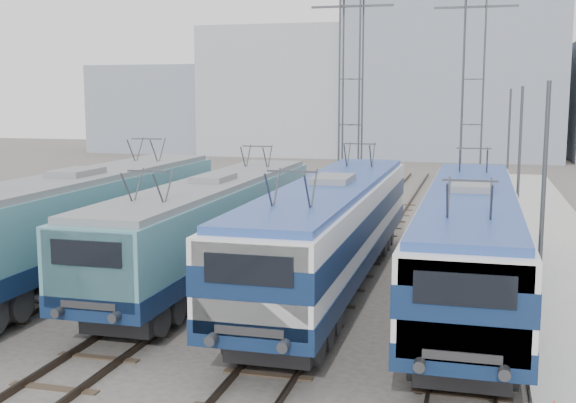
{
  "coord_description": "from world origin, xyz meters",
  "views": [
    {
      "loc": [
        6.91,
        -17.75,
        6.63
      ],
      "look_at": [
        0.37,
        7.0,
        2.85
      ],
      "focal_mm": 45.0,
      "sensor_mm": 36.0,
      "label": 1
    }
  ],
  "objects_px": {
    "locomotive_center_right": "(331,224)",
    "catenary_tower_east": "(473,95)",
    "mast_front": "(542,215)",
    "mast_rear": "(508,149)",
    "catenary_tower_west": "(351,95)",
    "locomotive_center_left": "(212,220)",
    "locomotive_far_right": "(470,234)",
    "locomotive_far_left": "(74,218)",
    "mast_mid": "(519,170)"
  },
  "relations": [
    {
      "from": "locomotive_center_right",
      "to": "locomotive_far_left",
      "type": "bearing_deg",
      "value": -173.14
    },
    {
      "from": "locomotive_far_right",
      "to": "catenary_tower_east",
      "type": "height_order",
      "value": "catenary_tower_east"
    },
    {
      "from": "locomotive_center_right",
      "to": "mast_front",
      "type": "relative_size",
      "value": 2.63
    },
    {
      "from": "mast_front",
      "to": "locomotive_center_left",
      "type": "bearing_deg",
      "value": 158.88
    },
    {
      "from": "catenary_tower_west",
      "to": "mast_front",
      "type": "xyz_separation_m",
      "value": [
        8.6,
        -20.0,
        -3.14
      ]
    },
    {
      "from": "catenary_tower_west",
      "to": "mast_mid",
      "type": "bearing_deg",
      "value": -42.93
    },
    {
      "from": "locomotive_center_right",
      "to": "locomotive_far_right",
      "type": "bearing_deg",
      "value": -5.79
    },
    {
      "from": "catenary_tower_east",
      "to": "locomotive_far_right",
      "type": "bearing_deg",
      "value": -89.24
    },
    {
      "from": "locomotive_far_right",
      "to": "mast_front",
      "type": "bearing_deg",
      "value": -59.43
    },
    {
      "from": "locomotive_center_left",
      "to": "mast_rear",
      "type": "relative_size",
      "value": 2.51
    },
    {
      "from": "locomotive_center_left",
      "to": "mast_rear",
      "type": "distance_m",
      "value": 22.62
    },
    {
      "from": "locomotive_center_right",
      "to": "catenary_tower_west",
      "type": "relative_size",
      "value": 1.53
    },
    {
      "from": "mast_rear",
      "to": "mast_front",
      "type": "bearing_deg",
      "value": -90.0
    },
    {
      "from": "mast_mid",
      "to": "mast_rear",
      "type": "height_order",
      "value": "same"
    },
    {
      "from": "mast_front",
      "to": "mast_mid",
      "type": "bearing_deg",
      "value": 90.0
    },
    {
      "from": "mast_front",
      "to": "mast_mid",
      "type": "relative_size",
      "value": 1.0
    },
    {
      "from": "locomotive_center_right",
      "to": "catenary_tower_east",
      "type": "xyz_separation_m",
      "value": [
        4.25,
        18.41,
        4.3
      ]
    },
    {
      "from": "mast_mid",
      "to": "catenary_tower_west",
      "type": "bearing_deg",
      "value": 137.07
    },
    {
      "from": "mast_rear",
      "to": "locomotive_far_left",
      "type": "bearing_deg",
      "value": -125.53
    },
    {
      "from": "locomotive_center_right",
      "to": "catenary_tower_east",
      "type": "relative_size",
      "value": 1.53
    },
    {
      "from": "locomotive_far_left",
      "to": "mast_rear",
      "type": "relative_size",
      "value": 2.69
    },
    {
      "from": "locomotive_center_right",
      "to": "mast_front",
      "type": "bearing_deg",
      "value": -29.47
    },
    {
      "from": "locomotive_center_right",
      "to": "catenary_tower_west",
      "type": "xyz_separation_m",
      "value": [
        -2.25,
        16.41,
        4.3
      ]
    },
    {
      "from": "locomotive_center_right",
      "to": "mast_rear",
      "type": "distance_m",
      "value": 21.41
    },
    {
      "from": "locomotive_center_left",
      "to": "locomotive_far_right",
      "type": "relative_size",
      "value": 0.97
    },
    {
      "from": "locomotive_center_left",
      "to": "locomotive_far_right",
      "type": "distance_m",
      "value": 9.06
    },
    {
      "from": "locomotive_center_right",
      "to": "mast_rear",
      "type": "xyz_separation_m",
      "value": [
        6.35,
        20.41,
        1.16
      ]
    },
    {
      "from": "locomotive_center_left",
      "to": "locomotive_center_right",
      "type": "relative_size",
      "value": 0.95
    },
    {
      "from": "locomotive_far_left",
      "to": "locomotive_center_right",
      "type": "xyz_separation_m",
      "value": [
        9.0,
        1.08,
        0.0
      ]
    },
    {
      "from": "locomotive_far_left",
      "to": "catenary_tower_west",
      "type": "bearing_deg",
      "value": 68.9
    },
    {
      "from": "locomotive_center_left",
      "to": "mast_front",
      "type": "height_order",
      "value": "mast_front"
    },
    {
      "from": "locomotive_far_left",
      "to": "mast_mid",
      "type": "relative_size",
      "value": 2.69
    },
    {
      "from": "mast_front",
      "to": "mast_rear",
      "type": "relative_size",
      "value": 1.0
    },
    {
      "from": "catenary_tower_east",
      "to": "mast_front",
      "type": "height_order",
      "value": "catenary_tower_east"
    },
    {
      "from": "locomotive_far_left",
      "to": "locomotive_center_left",
      "type": "bearing_deg",
      "value": 20.55
    },
    {
      "from": "mast_front",
      "to": "locomotive_center_right",
      "type": "bearing_deg",
      "value": 150.53
    },
    {
      "from": "locomotive_far_left",
      "to": "locomotive_far_right",
      "type": "distance_m",
      "value": 13.51
    },
    {
      "from": "mast_front",
      "to": "mast_rear",
      "type": "bearing_deg",
      "value": 90.0
    },
    {
      "from": "mast_rear",
      "to": "locomotive_center_left",
      "type": "bearing_deg",
      "value": -118.71
    },
    {
      "from": "locomotive_center_right",
      "to": "catenary_tower_west",
      "type": "height_order",
      "value": "catenary_tower_west"
    },
    {
      "from": "locomotive_center_right",
      "to": "mast_mid",
      "type": "bearing_deg",
      "value": 52.95
    },
    {
      "from": "locomotive_far_right",
      "to": "mast_front",
      "type": "height_order",
      "value": "mast_front"
    },
    {
      "from": "locomotive_far_left",
      "to": "locomotive_far_right",
      "type": "height_order",
      "value": "locomotive_far_left"
    },
    {
      "from": "locomotive_far_right",
      "to": "mast_rear",
      "type": "relative_size",
      "value": 2.59
    },
    {
      "from": "locomotive_far_right",
      "to": "mast_front",
      "type": "relative_size",
      "value": 2.59
    },
    {
      "from": "locomotive_far_right",
      "to": "mast_mid",
      "type": "bearing_deg",
      "value": 78.22
    },
    {
      "from": "locomotive_center_left",
      "to": "locomotive_far_right",
      "type": "bearing_deg",
      "value": -6.71
    },
    {
      "from": "locomotive_center_right",
      "to": "catenary_tower_west",
      "type": "distance_m",
      "value": 17.11
    },
    {
      "from": "locomotive_center_left",
      "to": "catenary_tower_west",
      "type": "bearing_deg",
      "value": 81.9
    },
    {
      "from": "catenary_tower_west",
      "to": "mast_mid",
      "type": "distance_m",
      "value": 12.16
    }
  ]
}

